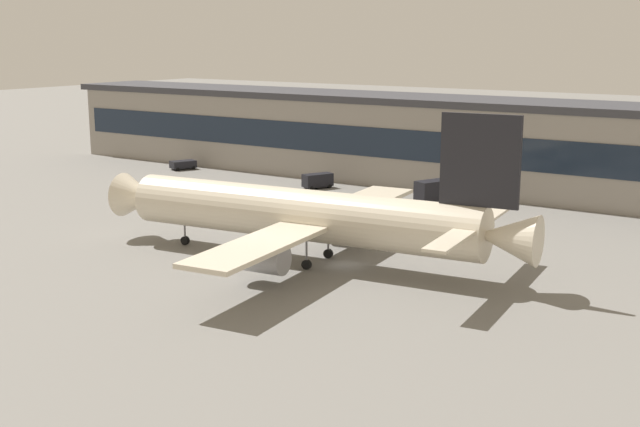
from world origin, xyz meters
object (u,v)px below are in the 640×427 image
Objects in this scene: pushback_tractor at (183,164)px; crew_van at (317,180)px; catering_truck at (438,192)px; airliner at (308,215)px.

pushback_tractor is 33.44m from crew_van.
pushback_tractor is 0.71× the size of catering_truck.
airliner is 7.09× the size of catering_truck.
pushback_tractor is (-58.85, 42.08, -4.53)m from airliner.
catering_truck is 1.35× the size of crew_van.
airliner is 9.95× the size of pushback_tractor.
crew_van is (-25.49, 39.87, -4.12)m from airliner.
crew_van is at bearing 122.59° from airliner.
pushback_tractor is at bearing 144.44° from airliner.
catering_truck is (57.34, -4.56, 1.24)m from pushback_tractor.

